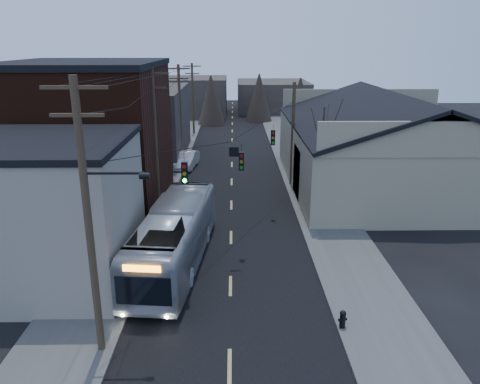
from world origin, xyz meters
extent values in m
cube|color=black|center=(0.00, 30.00, 0.01)|extent=(9.00, 110.00, 0.02)
cube|color=#474744|center=(-6.50, 30.00, 0.06)|extent=(4.00, 110.00, 0.12)
cube|color=#474744|center=(6.50, 30.00, 0.06)|extent=(4.00, 110.00, 0.12)
cube|color=gray|center=(-9.00, 9.00, 3.50)|extent=(8.00, 8.00, 7.00)
cube|color=black|center=(-10.00, 20.00, 5.00)|extent=(10.00, 12.00, 10.00)
cube|color=#322C28|center=(-9.50, 36.00, 3.50)|extent=(9.00, 14.00, 7.00)
cube|color=gray|center=(13.00, 25.00, 2.50)|extent=(16.00, 20.00, 5.00)
cube|color=black|center=(9.00, 25.00, 6.30)|extent=(8.16, 20.60, 2.86)
cube|color=black|center=(17.00, 25.00, 6.30)|extent=(8.16, 20.60, 2.86)
cube|color=#322C28|center=(-6.00, 65.00, 3.00)|extent=(10.00, 12.00, 6.00)
cube|color=#322C28|center=(7.00, 70.00, 2.50)|extent=(12.00, 14.00, 5.00)
cone|color=black|center=(6.50, 20.00, 3.60)|extent=(0.40, 0.40, 7.20)
cylinder|color=#382B1E|center=(-5.00, 3.00, 5.25)|extent=(0.28, 0.28, 10.50)
cube|color=#382B1E|center=(-5.00, 3.00, 10.10)|extent=(2.20, 0.12, 0.12)
cylinder|color=#382B1E|center=(-5.00, 18.00, 5.00)|extent=(0.28, 0.28, 10.00)
cube|color=#382B1E|center=(-5.00, 18.00, 9.60)|extent=(2.20, 0.12, 0.12)
cylinder|color=#382B1E|center=(-5.00, 33.00, 4.75)|extent=(0.28, 0.28, 9.50)
cube|color=#382B1E|center=(-5.00, 33.00, 9.10)|extent=(2.20, 0.12, 0.12)
cylinder|color=#382B1E|center=(-5.00, 48.00, 4.50)|extent=(0.28, 0.28, 9.00)
cube|color=#382B1E|center=(-5.00, 48.00, 8.60)|extent=(2.20, 0.12, 0.12)
cylinder|color=#382B1E|center=(5.00, 25.00, 4.25)|extent=(0.28, 0.28, 8.50)
cube|color=black|center=(-2.00, 7.50, 5.95)|extent=(0.28, 0.20, 1.00)
cube|color=black|center=(0.60, 12.00, 5.35)|extent=(0.28, 0.20, 1.00)
cube|color=black|center=(2.80, 18.00, 5.45)|extent=(0.28, 0.20, 1.00)
imported|color=#9FA4AA|center=(-3.00, 10.37, 1.63)|extent=(3.91, 11.95, 3.27)
imported|color=#B3B6BB|center=(-4.30, 30.88, 0.77)|extent=(2.18, 4.82, 1.54)
cylinder|color=black|center=(4.70, 4.26, 0.43)|extent=(0.25, 0.25, 0.62)
sphere|color=black|center=(4.70, 4.26, 0.77)|extent=(0.27, 0.27, 0.27)
cylinder|color=black|center=(4.70, 4.26, 0.48)|extent=(0.38, 0.21, 0.12)
camera|label=1|loc=(0.19, -12.57, 11.52)|focal=35.00mm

